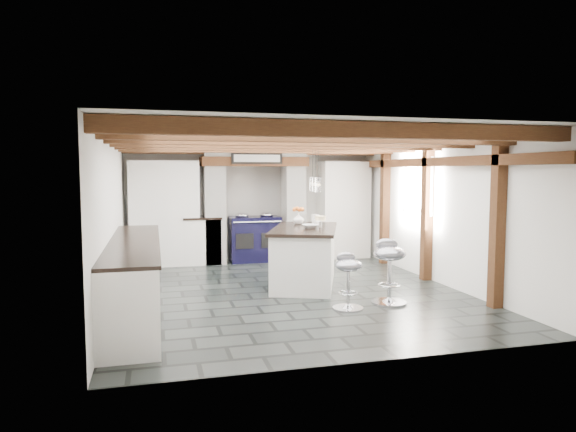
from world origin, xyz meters
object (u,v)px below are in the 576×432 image
object	(u,v)px
kitchen_island	(305,255)
bar_stool_far	(348,274)
range_cooker	(255,238)
bar_stool_near	(390,264)

from	to	relation	value
kitchen_island	bar_stool_far	size ratio (longest dim) A/B	2.78
range_cooker	kitchen_island	world-z (taller)	kitchen_island
range_cooker	kitchen_island	xyz separation A→B (m)	(0.36, -2.33, 0.00)
kitchen_island	bar_stool_far	bearing A→B (deg)	-63.94
bar_stool_near	bar_stool_far	size ratio (longest dim) A/B	1.19
range_cooker	bar_stool_near	world-z (taller)	range_cooker
range_cooker	bar_stool_far	world-z (taller)	range_cooker
range_cooker	kitchen_island	distance (m)	2.36
kitchen_island	bar_stool_far	world-z (taller)	kitchen_island
range_cooker	kitchen_island	bearing A→B (deg)	-81.21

